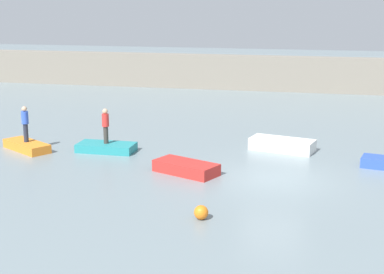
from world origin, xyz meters
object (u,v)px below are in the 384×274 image
(person_red_shirt, at_px, (106,124))
(mooring_buoy, at_px, (201,212))
(rowboat_orange, at_px, (27,146))
(rowboat_white, at_px, (282,145))
(rowboat_teal, at_px, (106,147))
(person_blue_shirt, at_px, (25,122))
(rowboat_red, at_px, (186,168))

(person_red_shirt, distance_m, mooring_buoy, 9.59)
(rowboat_orange, relative_size, rowboat_white, 0.91)
(rowboat_orange, height_order, mooring_buoy, mooring_buoy)
(rowboat_white, bearing_deg, rowboat_teal, -151.95)
(rowboat_teal, xyz_separation_m, person_red_shirt, (0.00, 0.00, 1.11))
(person_red_shirt, bearing_deg, person_blue_shirt, -170.57)
(rowboat_orange, xyz_separation_m, person_blue_shirt, (0.00, 0.00, 1.14))
(rowboat_white, height_order, person_blue_shirt, person_blue_shirt)
(rowboat_teal, height_order, person_blue_shirt, person_blue_shirt)
(rowboat_orange, distance_m, mooring_buoy, 11.85)
(rowboat_teal, xyz_separation_m, person_blue_shirt, (-3.70, -0.61, 1.15))
(rowboat_teal, xyz_separation_m, rowboat_white, (7.91, 2.00, 0.08))
(rowboat_orange, xyz_separation_m, rowboat_white, (11.61, 2.61, 0.07))
(person_blue_shirt, distance_m, person_red_shirt, 3.75)
(rowboat_white, bearing_deg, rowboat_red, -113.70)
(person_blue_shirt, relative_size, person_red_shirt, 1.03)
(rowboat_orange, height_order, person_blue_shirt, person_blue_shirt)
(person_blue_shirt, bearing_deg, rowboat_orange, 180.00)
(rowboat_red, bearing_deg, rowboat_white, 75.92)
(rowboat_orange, distance_m, rowboat_red, 8.33)
(rowboat_orange, height_order, person_red_shirt, person_red_shirt)
(rowboat_white, distance_m, person_red_shirt, 8.22)
(rowboat_teal, relative_size, rowboat_white, 0.90)
(rowboat_teal, bearing_deg, rowboat_orange, -170.32)
(rowboat_white, relative_size, person_blue_shirt, 1.74)
(person_red_shirt, xyz_separation_m, mooring_buoy, (6.04, -7.37, -1.06))
(mooring_buoy, bearing_deg, person_red_shirt, 129.34)
(rowboat_orange, height_order, rowboat_white, rowboat_white)
(rowboat_red, height_order, mooring_buoy, rowboat_red)
(rowboat_teal, xyz_separation_m, rowboat_red, (4.40, -2.56, 0.05))
(mooring_buoy, bearing_deg, rowboat_red, 108.84)
(rowboat_white, bearing_deg, mooring_buoy, -87.42)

